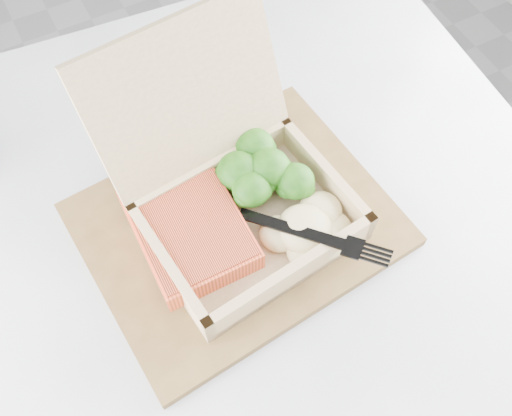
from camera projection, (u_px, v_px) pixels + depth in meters
cafe_table at (238, 314)px, 0.76m from camera, size 0.84×0.84×0.72m
serving_tray at (237, 224)px, 0.61m from camera, size 0.33×0.27×0.01m
takeout_container at (230, 184)px, 0.57m from camera, size 0.22×0.24×0.18m
salmon_fillet at (189, 229)px, 0.57m from camera, size 0.10×0.13×0.03m
broccoli_pile at (268, 173)px, 0.60m from camera, size 0.11×0.11×0.04m
mashed_potatoes at (305, 229)px, 0.57m from camera, size 0.09×0.08×0.03m
plastic_fork at (271, 221)px, 0.56m from camera, size 0.11×0.14×0.02m
receipt at (167, 113)px, 0.69m from camera, size 0.09×0.14×0.00m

